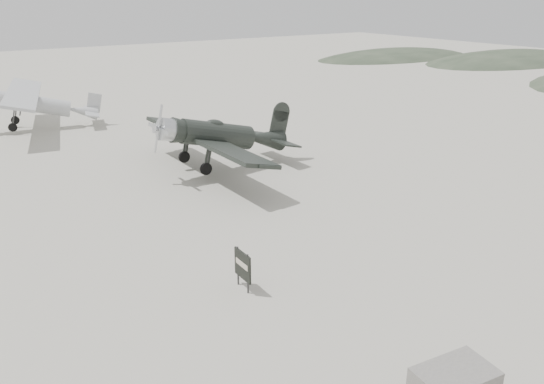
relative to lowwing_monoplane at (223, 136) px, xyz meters
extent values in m
plane|color=#ACAA98|center=(-3.91, -8.08, -1.87)|extent=(160.00, 160.00, 0.00)
ellipsoid|color=#2E3A2A|center=(56.09, 19.92, -1.87)|extent=(36.00, 18.00, 6.00)
ellipsoid|color=#2E3A2A|center=(46.09, 31.92, -1.87)|extent=(32.00, 16.00, 5.20)
cylinder|color=black|center=(-0.36, 0.00, 0.07)|extent=(4.00, 1.32, 1.27)
cone|color=black|center=(2.63, 0.03, 0.11)|extent=(2.37, 1.21, 1.18)
cylinder|color=silver|center=(-3.12, -0.04, 0.07)|extent=(0.83, 1.13, 1.12)
cone|color=silver|center=(-3.67, -0.05, 0.07)|extent=(0.32, 0.51, 0.51)
cube|color=silver|center=(-3.60, -0.05, 0.07)|extent=(0.06, 0.16, 2.36)
ellipsoid|color=black|center=(-0.54, -0.01, 0.63)|extent=(1.00, 0.63, 0.42)
cube|color=black|center=(-0.99, -0.01, -0.25)|extent=(2.04, 10.90, 0.20)
cube|color=black|center=(3.35, 0.04, 0.16)|extent=(1.04, 3.82, 0.09)
cube|color=black|center=(3.49, 0.04, 0.93)|extent=(1.09, 0.10, 1.63)
cylinder|color=black|center=(-1.34, -1.24, -1.49)|extent=(0.62, 0.15, 0.62)
cylinder|color=black|center=(-1.37, 1.21, -1.49)|extent=(0.62, 0.15, 0.62)
cylinder|color=#333333|center=(-1.34, -1.24, -0.89)|extent=(0.10, 0.10, 1.27)
cylinder|color=#333333|center=(-1.37, 1.21, -0.89)|extent=(0.10, 0.10, 1.27)
cylinder|color=black|center=(3.58, 0.05, -0.28)|extent=(0.20, 0.08, 0.20)
cylinder|color=#9FA2A5|center=(-6.63, 15.10, -0.06)|extent=(5.37, 2.30, 1.11)
cone|color=#9FA2A5|center=(-3.19, 14.28, -0.06)|extent=(2.00, 1.40, 1.01)
cube|color=#9FA2A5|center=(-7.02, 15.19, 0.57)|extent=(4.44, 11.26, 0.18)
cube|color=#9FA2A5|center=(-2.69, 14.16, -0.01)|extent=(1.68, 3.55, 0.08)
cube|color=#9FA2A5|center=(-2.60, 14.14, 0.65)|extent=(0.90, 0.29, 1.31)
cylinder|color=black|center=(-7.67, 14.20, -1.59)|extent=(0.58, 0.27, 0.57)
cylinder|color=black|center=(-7.16, 16.37, -1.59)|extent=(0.58, 0.27, 0.57)
cylinder|color=#333333|center=(-7.67, 14.20, -1.02)|extent=(0.11, 0.11, 1.21)
cylinder|color=#333333|center=(-7.16, 16.37, -1.02)|extent=(0.11, 0.11, 1.21)
cylinder|color=black|center=(-2.50, 14.12, -0.36)|extent=(0.19, 0.11, 0.18)
cylinder|color=#333333|center=(-5.38, -11.27, -1.20)|extent=(0.06, 0.06, 1.35)
cylinder|color=#333333|center=(-5.37, -10.65, -1.20)|extent=(0.06, 0.06, 1.35)
cube|color=black|center=(-5.37, -10.96, -1.04)|extent=(0.08, 0.94, 0.94)
cube|color=beige|center=(-5.41, -10.96, -0.99)|extent=(0.02, 0.73, 0.19)
camera|label=1|loc=(-12.85, -23.74, 7.04)|focal=35.00mm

